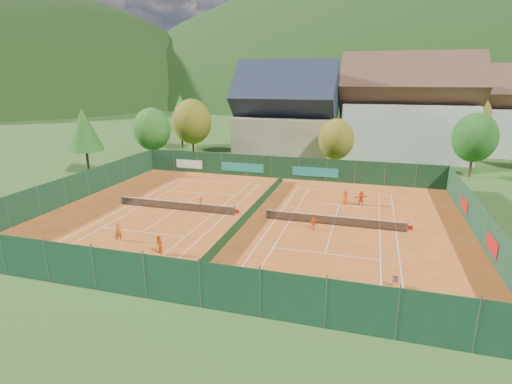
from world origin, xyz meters
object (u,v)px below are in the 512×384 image
Objects in this scene: player_left_far at (201,203)px; player_right_near at (314,223)px; ball_hopper at (395,279)px; player_left_near at (119,232)px; player_right_far_a at (345,197)px; player_right_far_b at (361,198)px; hotel_block_b at (488,116)px; hotel_block_a at (406,114)px; player_left_mid at (159,245)px; chalet at (286,118)px.

player_left_far reaches higher than player_right_near.
player_left_near reaches higher than ball_hopper.
player_left_near is 1.02× the size of player_right_far_a.
player_right_far_b reaches higher than player_left_far.
ball_hopper is 21.72m from player_left_far.
hotel_block_b is 10.99× the size of player_right_far_b.
player_left_near is 24.58m from player_right_far_b.
hotel_block_b is 11.23× the size of player_left_near.
ball_hopper is 10.88m from player_right_near.
player_left_near is (-24.84, -44.57, -6.61)m from hotel_block_a.
player_left_mid is at bearing 32.98° from player_right_far_a.
player_right_far_a is at bearing 88.25° from player_left_mid.
hotel_block_b is 11.23× the size of player_left_mid.
ball_hopper is at bearing -68.37° from chalet.
player_left_mid reaches higher than player_right_far_a.
player_right_near is (-6.56, 8.68, 0.07)m from ball_hopper.
player_right_far_b is at bearing 164.32° from player_right_far_a.
ball_hopper is at bearing -107.43° from hotel_block_b.
player_right_near is (-23.60, -45.58, -5.99)m from hotel_block_b.
player_right_near is at bearing -73.43° from chalet.
player_right_far_a is (17.40, 15.43, -0.01)m from player_left_near.
player_right_far_b is at bearing 18.56° from player_right_near.
hotel_block_b is at bearing 72.57° from ball_hopper.
hotel_block_a reaches higher than player_left_far.
hotel_block_a is 41.74m from player_left_far.
player_left_near is at bearing 157.06° from player_right_near.
player_left_far is (-2.64, -29.05, -5.99)m from chalet.
player_left_near is (-38.84, -52.57, -5.85)m from hotel_block_b.
chalet is at bearing -162.47° from hotel_block_a.
chalet is at bearing 123.52° from player_left_mid.
chalet is at bearing -157.01° from hotel_block_b.
hotel_block_b is at bearing -139.99° from player_right_far_a.
chalet is at bearing 59.01° from player_right_near.
player_left_mid is 21.25m from player_right_far_a.
hotel_block_b reaches higher than player_right_far_b.
player_right_far_b is at bearing 99.12° from ball_hopper.
hotel_block_a is 1.25× the size of hotel_block_b.
player_right_far_a is at bearing 15.10° from player_left_near.
chalet is 27.16m from player_right_far_b.
hotel_block_b reaches higher than player_left_mid.
player_right_far_b is (3.79, 8.57, 0.16)m from player_right_near.
hotel_block_b is 64.29m from player_left_mid.
player_right_near is at bearing -104.33° from hotel_block_a.
player_left_far is at bearing 148.92° from ball_hopper.
hotel_block_a is at bearing -124.32° from player_right_far_a.
player_left_far is at bearing -95.19° from chalet.
player_right_far_a reaches higher than player_left_far.
player_left_near is at bearing 86.76° from player_left_far.
hotel_block_a is at bearing 34.39° from player_left_near.
chalet is 35.85m from hotel_block_b.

